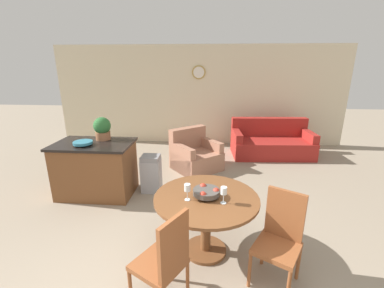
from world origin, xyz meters
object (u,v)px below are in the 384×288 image
kitchen_island (96,169)px  wine_glass_left (187,188)px  fruit_bowl (207,192)px  teal_bowl (83,143)px  wine_glass_right (224,191)px  couch (271,143)px  potted_plant (102,128)px  dining_chair_near_right (280,235)px  armchair (195,156)px  dining_chair_near_left (165,259)px  trash_bin (151,174)px  dining_table (206,210)px

kitchen_island → wine_glass_left: bearing=-39.3°
fruit_bowl → teal_bowl: (-2.04, 1.19, 0.17)m
wine_glass_right → couch: size_ratio=0.10×
couch → wine_glass_left: bearing=-118.5°
fruit_bowl → potted_plant: potted_plant is taller
dining_chair_near_right → armchair: (-1.07, 2.94, -0.24)m
dining_chair_near_left → wine_glass_right: size_ratio=5.13×
wine_glass_left → trash_bin: wine_glass_left is taller
dining_table → dining_chair_near_left: (-0.35, -0.76, -0.05)m
dining_table → dining_chair_near_left: size_ratio=1.22×
dining_table → trash_bin: size_ratio=1.81×
kitchen_island → teal_bowl: size_ratio=4.24×
wine_glass_right → teal_bowl: size_ratio=0.63×
kitchen_island → couch: kitchen_island is taller
dining_chair_near_right → wine_glass_left: 1.07m
dining_chair_near_right → potted_plant: (-2.61, 1.89, 0.61)m
dining_table → wine_glass_left: 0.39m
wine_glass_right → potted_plant: bearing=140.5°
trash_bin → armchair: size_ratio=0.55×
wine_glass_right → armchair: wine_glass_right is taller
potted_plant → armchair: (1.54, 1.04, -0.85)m
wine_glass_left → trash_bin: size_ratio=0.29×
couch → kitchen_island: bearing=-149.7°
fruit_bowl → teal_bowl: teal_bowl is taller
wine_glass_right → armchair: size_ratio=0.16×
fruit_bowl → teal_bowl: bearing=149.8°
trash_bin → armchair: bearing=56.7°
potted_plant → armchair: bearing=34.1°
wine_glass_right → kitchen_island: bearing=145.6°
fruit_bowl → teal_bowl: size_ratio=1.00×
dining_table → wine_glass_left: (-0.21, -0.09, 0.31)m
wine_glass_right → teal_bowl: teal_bowl is taller
fruit_bowl → couch: 3.99m
dining_table → dining_chair_near_left: dining_chair_near_left is taller
dining_chair_near_right → couch: size_ratio=0.50×
dining_chair_near_right → wine_glass_right: bearing=9.3°
potted_plant → couch: (3.38, 2.10, -0.84)m
wine_glass_right → couch: bearing=70.4°
kitchen_island → armchair: size_ratio=1.07×
kitchen_island → armchair: (1.63, 1.27, -0.18)m
dining_chair_near_left → trash_bin: 2.38m
teal_bowl → trash_bin: teal_bowl is taller
dining_chair_near_right → trash_bin: bearing=-16.1°
wine_glass_left → potted_plant: potted_plant is taller
fruit_bowl → dining_chair_near_right: bearing=-24.5°
dining_chair_near_left → fruit_bowl: bearing=5.5°
teal_bowl → potted_plant: bearing=62.3°
fruit_bowl → teal_bowl: 2.37m
wine_glass_left → couch: (1.74, 3.74, -0.59)m
fruit_bowl → wine_glass_left: size_ratio=1.59×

